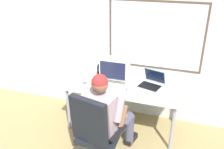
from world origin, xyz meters
name	(u,v)px	position (x,y,z in m)	size (l,w,h in m)	color
wall_rear	(142,40)	(0.01, 2.31, 1.26)	(5.97, 0.08, 2.52)	#B5C1BB
desk	(124,88)	(-0.14, 1.88, 0.66)	(1.63, 0.76, 0.72)	gray
office_chair	(95,130)	(-0.23, 0.95, 0.57)	(0.62, 0.59, 1.03)	black
person_seated	(107,114)	(-0.17, 1.22, 0.63)	(0.62, 0.84, 1.21)	#414257
crt_monitor	(115,69)	(-0.28, 1.87, 0.94)	(0.40, 0.23, 0.38)	beige
laptop	(152,82)	(0.25, 1.97, 0.78)	(0.40, 0.40, 0.23)	gray
wine_glass	(86,79)	(-0.63, 1.67, 0.82)	(0.07, 0.07, 0.15)	silver
desk_speaker	(100,70)	(-0.57, 2.04, 0.81)	(0.08, 0.09, 0.18)	black
coffee_mug	(130,89)	(0.00, 1.68, 0.77)	(0.08, 0.08, 0.10)	silver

